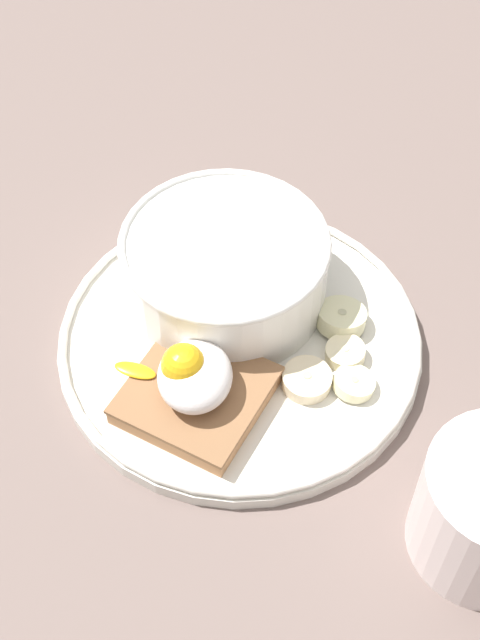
% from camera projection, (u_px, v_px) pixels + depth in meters
% --- Properties ---
extents(ground_plane, '(1.20, 1.20, 0.02)m').
position_uv_depth(ground_plane, '(240.00, 354.00, 0.65)').
color(ground_plane, '#6E5C56').
rests_on(ground_plane, ground).
extents(plate, '(0.26, 0.26, 0.02)m').
position_uv_depth(plate, '(240.00, 339.00, 0.64)').
color(plate, silver).
rests_on(plate, ground_plane).
extents(oatmeal_bowl, '(0.15, 0.15, 0.06)m').
position_uv_depth(oatmeal_bowl, '(225.00, 267.00, 0.64)').
color(oatmeal_bowl, white).
rests_on(oatmeal_bowl, plate).
extents(toast_slice, '(0.12, 0.12, 0.02)m').
position_uv_depth(toast_slice, '(196.00, 394.00, 0.60)').
color(toast_slice, '#8B613F').
rests_on(toast_slice, plate).
extents(poached_egg, '(0.06, 0.08, 0.04)m').
position_uv_depth(poached_egg, '(192.00, 373.00, 0.58)').
color(poached_egg, white).
rests_on(poached_egg, toast_slice).
extents(banana_slice_front, '(0.03, 0.03, 0.01)m').
position_uv_depth(banana_slice_front, '(345.00, 353.00, 0.62)').
color(banana_slice_front, '#FAECBF').
rests_on(banana_slice_front, plate).
extents(banana_slice_left, '(0.05, 0.05, 0.01)m').
position_uv_depth(banana_slice_left, '(307.00, 380.00, 0.61)').
color(banana_slice_left, beige).
rests_on(banana_slice_left, plate).
extents(banana_slice_back, '(0.04, 0.04, 0.01)m').
position_uv_depth(banana_slice_back, '(354.00, 383.00, 0.61)').
color(banana_slice_back, '#F4ECBB').
rests_on(banana_slice_back, plate).
extents(banana_slice_right, '(0.05, 0.05, 0.02)m').
position_uv_depth(banana_slice_right, '(341.00, 318.00, 0.64)').
color(banana_slice_right, beige).
rests_on(banana_slice_right, plate).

